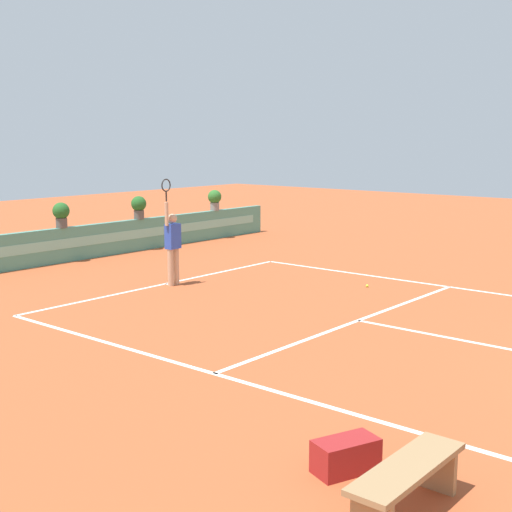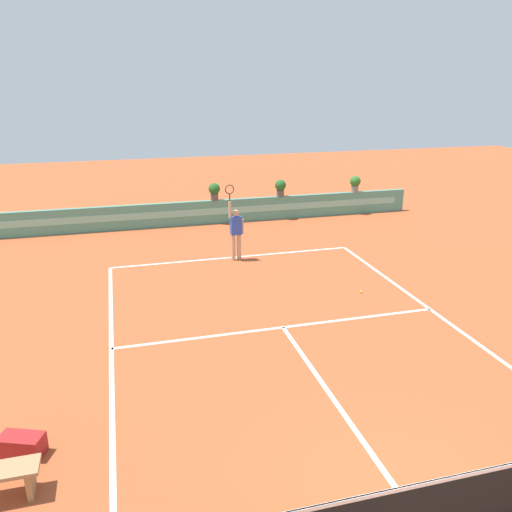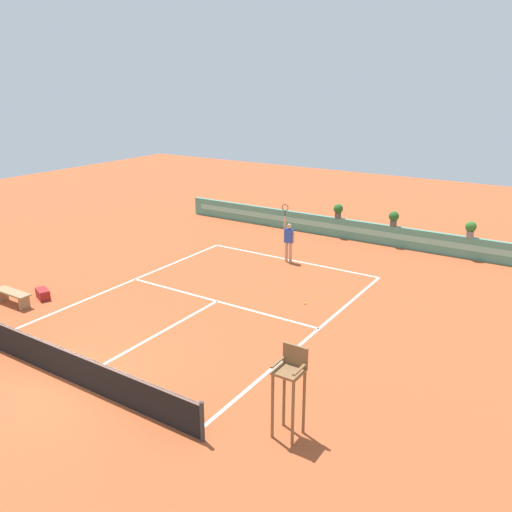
{
  "view_description": "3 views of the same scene",
  "coord_description": "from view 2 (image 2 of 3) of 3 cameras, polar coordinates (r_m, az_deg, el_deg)",
  "views": [
    {
      "loc": [
        -11.56,
        -0.64,
        3.52
      ],
      "look_at": [
        0.01,
        9.01,
        1.0
      ],
      "focal_mm": 49.52,
      "sensor_mm": 36.0,
      "label": 1
    },
    {
      "loc": [
        -3.66,
        -4.59,
        5.85
      ],
      "look_at": [
        0.01,
        9.01,
        1.0
      ],
      "focal_mm": 36.49,
      "sensor_mm": 36.0,
      "label": 2
    },
    {
      "loc": [
        10.64,
        -7.5,
        7.56
      ],
      "look_at": [
        0.01,
        9.01,
        1.0
      ],
      "focal_mm": 36.66,
      "sensor_mm": 36.0,
      "label": 3
    }
  ],
  "objects": [
    {
      "name": "court_lines",
      "position": [
        13.25,
        2.56,
        -7.21
      ],
      "size": [
        8.32,
        11.94,
        0.01
      ],
      "color": "white",
      "rests_on": "ground"
    },
    {
      "name": "net",
      "position": [
        7.93,
        18.9,
        -24.51
      ],
      "size": [
        8.92,
        0.1,
        1.0
      ],
      "color": "#333333",
      "rests_on": "ground"
    },
    {
      "name": "tennis_ball_near_baseline",
      "position": [
        15.23,
        11.42,
        -3.86
      ],
      "size": [
        0.07,
        0.07,
        0.07
      ],
      "primitive_type": "sphere",
      "color": "#CCE033",
      "rests_on": "ground"
    },
    {
      "name": "gear_bag",
      "position": [
        9.77,
        -24.27,
        -18.39
      ],
      "size": [
        0.78,
        0.59,
        0.36
      ],
      "primitive_type": "cube",
      "rotation": [
        0.0,
        0.0,
        -0.38
      ],
      "color": "maroon",
      "rests_on": "ground"
    },
    {
      "name": "back_wall_barrier",
      "position": [
        21.96,
        -5.06,
        4.81
      ],
      "size": [
        18.0,
        0.21,
        1.0
      ],
      "color": "#4C8E7A",
      "rests_on": "ground"
    },
    {
      "name": "ground_plane",
      "position": [
        12.64,
        3.56,
        -8.61
      ],
      "size": [
        60.0,
        60.0,
        0.0
      ],
      "primitive_type": "plane",
      "color": "#A84C28"
    },
    {
      "name": "potted_plant_far_right",
      "position": [
        23.76,
        10.81,
        7.89
      ],
      "size": [
        0.48,
        0.48,
        0.72
      ],
      "color": "gray",
      "rests_on": "back_wall_barrier"
    },
    {
      "name": "tennis_player",
      "position": [
        17.31,
        -2.23,
        2.88
      ],
      "size": [
        0.62,
        0.25,
        2.58
      ],
      "color": "tan",
      "rests_on": "ground"
    },
    {
      "name": "potted_plant_centre",
      "position": [
        21.79,
        -4.6,
        7.18
      ],
      "size": [
        0.48,
        0.48,
        0.72
      ],
      "color": "#514C47",
      "rests_on": "back_wall_barrier"
    },
    {
      "name": "potted_plant_right",
      "position": [
        22.48,
        2.69,
        7.58
      ],
      "size": [
        0.48,
        0.48,
        0.72
      ],
      "color": "#514C47",
      "rests_on": "back_wall_barrier"
    }
  ]
}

